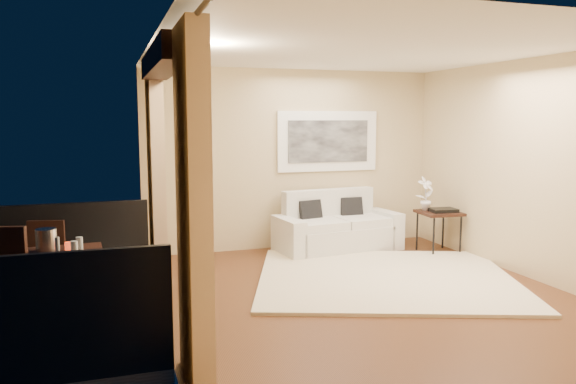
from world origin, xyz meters
name	(u,v)px	position (x,y,z in m)	size (l,w,h in m)	color
floor	(362,293)	(0.00, 0.00, 0.00)	(5.00, 5.00, 0.00)	#5A321A
room_shell	(164,60)	(-2.13, 0.00, 2.52)	(5.00, 6.40, 5.00)	white
balcony	(45,309)	(-3.31, 0.00, 0.18)	(1.81, 2.60, 1.17)	#605B56
curtains	(170,183)	(-2.11, 0.00, 1.34)	(0.16, 4.80, 2.64)	tan
artwork	(328,141)	(0.56, 2.46, 1.62)	(1.62, 0.07, 0.92)	white
rug	(386,278)	(0.52, 0.43, 0.02)	(3.08, 2.68, 0.04)	beige
sofa	(336,229)	(0.56, 2.09, 0.32)	(1.94, 1.02, 0.89)	silver
side_table	(439,215)	(1.93, 1.46, 0.55)	(0.60, 0.60, 0.61)	black
tray	(443,210)	(1.96, 1.41, 0.64)	(0.38, 0.28, 0.05)	black
orchid	(426,194)	(1.77, 1.58, 0.87)	(0.27, 0.18, 0.51)	white
bistro_table	(62,262)	(-3.10, -0.44, 0.72)	(0.72, 0.72, 0.81)	black
balcony_chair_far	(50,253)	(-3.32, 0.91, 0.51)	(0.45, 0.45, 0.88)	black
ice_bucket	(46,240)	(-3.23, -0.33, 0.91)	(0.18, 0.18, 0.20)	silver
candle	(68,246)	(-3.05, -0.34, 0.84)	(0.06, 0.06, 0.07)	red
vase	(57,248)	(-3.11, -0.63, 0.90)	(0.04, 0.04, 0.18)	silver
glass_a	(74,248)	(-2.99, -0.55, 0.87)	(0.06, 0.06, 0.12)	silver
glass_b	(79,244)	(-2.95, -0.39, 0.87)	(0.06, 0.06, 0.12)	silver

